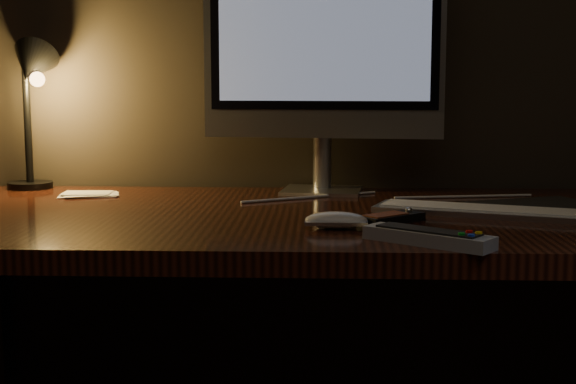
{
  "coord_description": "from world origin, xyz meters",
  "views": [
    {
      "loc": [
        0.04,
        0.31,
        1.0
      ],
      "look_at": [
        -0.01,
        1.73,
        0.81
      ],
      "focal_mm": 50.0,
      "sensor_mm": 36.0,
      "label": 1
    }
  ],
  "objects_px": {
    "desk": "(298,268)",
    "mouse": "(336,223)",
    "keyboard": "(478,210)",
    "tv_remote": "(428,237)",
    "desk_lamp": "(31,88)",
    "media_remote": "(392,218)",
    "monitor": "(323,44)"
  },
  "relations": [
    {
      "from": "tv_remote",
      "to": "mouse",
      "type": "bearing_deg",
      "value": 173.19
    },
    {
      "from": "keyboard",
      "to": "mouse",
      "type": "xyz_separation_m",
      "value": [
        -0.27,
        -0.16,
        0.0
      ]
    },
    {
      "from": "monitor",
      "to": "media_remote",
      "type": "bearing_deg",
      "value": -65.62
    },
    {
      "from": "desk",
      "to": "monitor",
      "type": "distance_m",
      "value": 0.52
    },
    {
      "from": "desk",
      "to": "mouse",
      "type": "bearing_deg",
      "value": -73.82
    },
    {
      "from": "mouse",
      "to": "media_remote",
      "type": "xyz_separation_m",
      "value": [
        0.1,
        0.06,
        -0.0
      ]
    },
    {
      "from": "desk",
      "to": "tv_remote",
      "type": "bearing_deg",
      "value": -60.83
    },
    {
      "from": "tv_remote",
      "to": "desk_lamp",
      "type": "distance_m",
      "value": 1.06
    },
    {
      "from": "keyboard",
      "to": "media_remote",
      "type": "height_order",
      "value": "media_remote"
    },
    {
      "from": "monitor",
      "to": "tv_remote",
      "type": "distance_m",
      "value": 0.7
    },
    {
      "from": "desk",
      "to": "mouse",
      "type": "distance_m",
      "value": 0.29
    },
    {
      "from": "monitor",
      "to": "mouse",
      "type": "bearing_deg",
      "value": -80.09
    },
    {
      "from": "desk",
      "to": "monitor",
      "type": "xyz_separation_m",
      "value": [
        0.05,
        0.22,
        0.47
      ]
    },
    {
      "from": "media_remote",
      "to": "desk_lamp",
      "type": "relative_size",
      "value": 0.36
    },
    {
      "from": "media_remote",
      "to": "mouse",
      "type": "bearing_deg",
      "value": 170.17
    },
    {
      "from": "desk_lamp",
      "to": "mouse",
      "type": "bearing_deg",
      "value": -57.59
    },
    {
      "from": "tv_remote",
      "to": "media_remote",
      "type": "bearing_deg",
      "value": 137.95
    },
    {
      "from": "monitor",
      "to": "keyboard",
      "type": "bearing_deg",
      "value": -38.0
    },
    {
      "from": "monitor",
      "to": "tv_remote",
      "type": "bearing_deg",
      "value": -67.58
    },
    {
      "from": "desk",
      "to": "desk_lamp",
      "type": "xyz_separation_m",
      "value": [
        -0.63,
        0.23,
        0.37
      ]
    },
    {
      "from": "desk",
      "to": "mouse",
      "type": "height_order",
      "value": "mouse"
    },
    {
      "from": "desk",
      "to": "keyboard",
      "type": "height_order",
      "value": "keyboard"
    },
    {
      "from": "monitor",
      "to": "mouse",
      "type": "xyz_separation_m",
      "value": [
        0.02,
        -0.46,
        -0.33
      ]
    },
    {
      "from": "keyboard",
      "to": "tv_remote",
      "type": "relative_size",
      "value": 1.97
    },
    {
      "from": "monitor",
      "to": "desk_lamp",
      "type": "relative_size",
      "value": 1.61
    },
    {
      "from": "tv_remote",
      "to": "desk_lamp",
      "type": "relative_size",
      "value": 0.56
    },
    {
      "from": "keyboard",
      "to": "tv_remote",
      "type": "height_order",
      "value": "tv_remote"
    },
    {
      "from": "desk",
      "to": "mouse",
      "type": "relative_size",
      "value": 14.9
    },
    {
      "from": "desk_lamp",
      "to": "tv_remote",
      "type": "bearing_deg",
      "value": -59.27
    },
    {
      "from": "keyboard",
      "to": "desk_lamp",
      "type": "height_order",
      "value": "desk_lamp"
    },
    {
      "from": "mouse",
      "to": "media_remote",
      "type": "height_order",
      "value": "media_remote"
    },
    {
      "from": "keyboard",
      "to": "tv_remote",
      "type": "bearing_deg",
      "value": -94.55
    }
  ]
}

